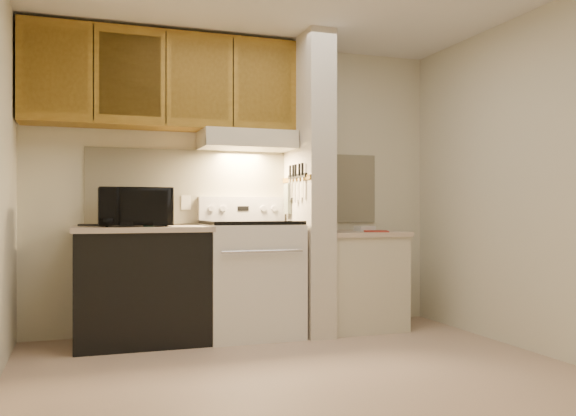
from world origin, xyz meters
name	(u,v)px	position (x,y,z in m)	size (l,w,h in m)	color
floor	(298,371)	(0.00, 0.00, 0.00)	(3.60, 3.60, 0.00)	#C6A992
wall_back	(240,186)	(0.00, 1.50, 1.25)	(3.60, 0.02, 2.50)	beige
wall_right	(527,181)	(1.80, 0.00, 1.25)	(0.02, 3.00, 2.50)	beige
backsplash	(241,187)	(0.00, 1.49, 1.24)	(2.60, 0.02, 0.63)	#FDF4CB
range_body	(251,280)	(0.00, 1.16, 0.46)	(0.76, 0.65, 0.92)	silver
oven_window	(261,279)	(0.00, 0.84, 0.50)	(0.50, 0.01, 0.30)	black
oven_handle	(263,251)	(0.00, 0.80, 0.72)	(0.02, 0.02, 0.65)	silver
cooktop	(251,222)	(0.00, 1.16, 0.94)	(0.74, 0.64, 0.03)	black
range_backguard	(242,208)	(0.00, 1.44, 1.05)	(0.76, 0.08, 0.20)	silver
range_display	(243,208)	(0.00, 1.40, 1.05)	(0.10, 0.01, 0.04)	black
range_knob_left_outer	(211,208)	(-0.28, 1.40, 1.05)	(0.05, 0.05, 0.02)	silver
range_knob_left_inner	(223,208)	(-0.18, 1.40, 1.05)	(0.05, 0.05, 0.02)	silver
range_knob_right_inner	(263,208)	(0.18, 1.40, 1.05)	(0.05, 0.05, 0.02)	silver
range_knob_right_outer	(274,208)	(0.28, 1.40, 1.05)	(0.05, 0.05, 0.02)	silver
dishwasher_front	(141,287)	(-0.88, 1.17, 0.43)	(1.00, 0.63, 0.87)	black
left_countertop	(141,229)	(-0.88, 1.17, 0.89)	(1.04, 0.67, 0.04)	#C4AF99
spoon_rest	(94,225)	(-1.22, 1.36, 0.92)	(0.24, 0.08, 0.02)	black
teal_jar	(149,220)	(-0.83, 1.06, 0.96)	(0.09, 0.09, 0.10)	#246052
outlet	(186,203)	(-0.48, 1.48, 1.10)	(0.08, 0.01, 0.12)	beige
microwave	(135,207)	(-0.93, 1.15, 1.06)	(0.54, 0.37, 0.30)	black
partition_pillar	(309,185)	(0.51, 1.15, 1.25)	(0.22, 0.70, 2.50)	beige
pillar_trim	(296,179)	(0.39, 1.15, 1.30)	(0.01, 0.70, 0.04)	olive
knife_strip	(297,176)	(0.39, 1.10, 1.32)	(0.02, 0.42, 0.04)	black
knife_blade_a	(303,187)	(0.38, 0.94, 1.22)	(0.01, 0.04, 0.16)	silver
knife_handle_a	(302,169)	(0.38, 0.94, 1.37)	(0.02, 0.02, 0.10)	black
knife_blade_b	(299,189)	(0.38, 1.03, 1.21)	(0.01, 0.04, 0.18)	silver
knife_handle_b	(299,170)	(0.38, 1.01, 1.37)	(0.02, 0.02, 0.10)	black
knife_blade_c	(295,191)	(0.38, 1.11, 1.20)	(0.01, 0.04, 0.20)	silver
knife_handle_c	(296,170)	(0.38, 1.11, 1.37)	(0.02, 0.02, 0.10)	black
knife_blade_d	(292,188)	(0.38, 1.19, 1.22)	(0.01, 0.04, 0.16)	silver
knife_handle_d	(293,171)	(0.38, 1.17, 1.37)	(0.02, 0.02, 0.10)	black
knife_blade_e	(290,190)	(0.38, 1.26, 1.21)	(0.01, 0.04, 0.18)	silver
knife_handle_e	(290,171)	(0.38, 1.25, 1.37)	(0.02, 0.02, 0.10)	black
oven_mitt	(288,199)	(0.38, 1.32, 1.13)	(0.03, 0.11, 0.26)	gray
right_cab_base	(358,282)	(0.97, 1.15, 0.40)	(0.70, 0.60, 0.81)	beige
right_countertop	(358,234)	(0.97, 1.15, 0.83)	(0.74, 0.64, 0.04)	#C4AF99
red_folder	(376,231)	(1.07, 1.00, 0.85)	(0.20, 0.28, 0.01)	maroon
white_box	(365,229)	(1.06, 1.20, 0.87)	(0.16, 0.11, 0.04)	white
range_hood	(247,140)	(0.00, 1.28, 1.62)	(0.78, 0.44, 0.15)	beige
hood_lip	(253,143)	(0.00, 1.07, 1.58)	(0.78, 0.04, 0.06)	beige
upper_cabinets	(163,81)	(-0.69, 1.32, 2.08)	(2.18, 0.33, 0.77)	olive
cab_door_a	(55,70)	(-1.51, 1.17, 2.08)	(0.46, 0.01, 0.63)	olive
cab_gap_a	(93,72)	(-1.23, 1.16, 2.08)	(0.01, 0.01, 0.73)	black
cab_door_b	(130,75)	(-0.96, 1.17, 2.08)	(0.46, 0.01, 0.63)	olive
cab_gap_b	(166,77)	(-0.69, 1.16, 2.08)	(0.01, 0.01, 0.73)	black
cab_door_c	(200,80)	(-0.42, 1.17, 2.08)	(0.46, 0.01, 0.63)	olive
cab_gap_c	(233,82)	(-0.14, 1.16, 2.08)	(0.01, 0.01, 0.73)	black
cab_door_d	(265,84)	(0.13, 1.17, 2.08)	(0.46, 0.01, 0.63)	olive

